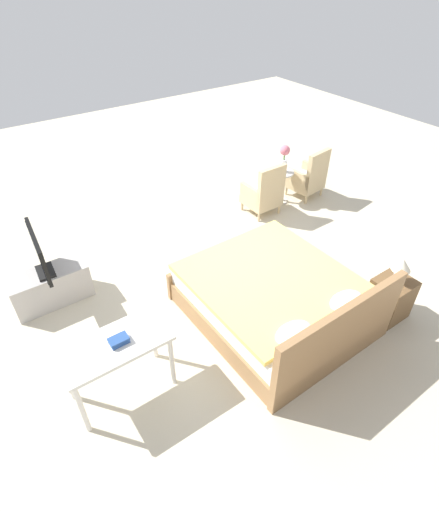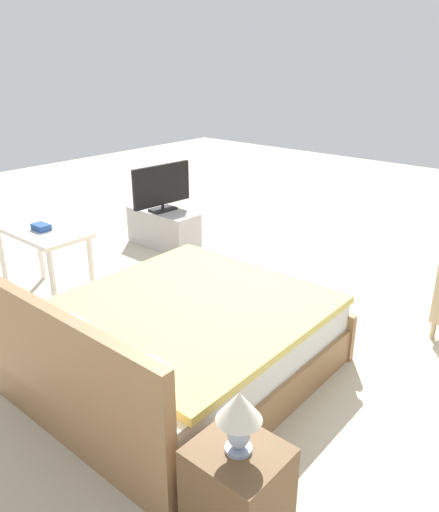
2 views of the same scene
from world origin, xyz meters
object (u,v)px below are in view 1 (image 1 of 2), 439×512
object	(u,v)px
vanity_desk	(116,351)
nightstand	(390,298)
armchair_by_window_left	(308,178)
tv_stand	(51,287)
side_table	(281,183)
bed	(276,300)
flower_vase	(284,156)
tv_flatscreen	(39,253)
table_lamp	(401,267)
armchair_by_window_right	(264,194)
book_stack	(119,340)

from	to	relation	value
vanity_desk	nightstand	bearing A→B (deg)	164.64
armchair_by_window_left	tv_stand	distance (m)	4.72
side_table	vanity_desk	xyz separation A→B (m)	(3.99, 2.05, 0.26)
bed	side_table	xyz separation A→B (m)	(-2.02, -2.16, 0.07)
flower_vase	tv_flatscreen	xyz separation A→B (m)	(4.19, 0.27, -0.10)
side_table	tv_stand	world-z (taller)	side_table
vanity_desk	armchair_by_window_left	bearing A→B (deg)	-157.01
bed	flower_vase	distance (m)	3.01
table_lamp	tv_flatscreen	world-z (taller)	tv_flatscreen
side_table	table_lamp	distance (m)	3.06
side_table	table_lamp	world-z (taller)	table_lamp
bed	armchair_by_window_left	distance (m)	3.25
tv_stand	flower_vase	bearing A→B (deg)	-176.30
armchair_by_window_left	armchair_by_window_right	distance (m)	1.06
armchair_by_window_right	flower_vase	distance (m)	0.74
nightstand	vanity_desk	world-z (taller)	vanity_desk
side_table	tv_flatscreen	xyz separation A→B (m)	(4.19, 0.27, 0.41)
tv_stand	book_stack	size ratio (longest dim) A/B	5.26
bed	tv_flatscreen	world-z (taller)	tv_flatscreen
flower_vase	table_lamp	bearing A→B (deg)	74.21
side_table	nightstand	bearing A→B (deg)	74.21
vanity_desk	book_stack	world-z (taller)	book_stack
table_lamp	book_stack	world-z (taller)	table_lamp
tv_stand	book_stack	world-z (taller)	book_stack
bed	table_lamp	distance (m)	1.49
armchair_by_window_left	vanity_desk	world-z (taller)	armchair_by_window_left
bed	vanity_desk	world-z (taller)	bed
tv_stand	vanity_desk	size ratio (longest dim) A/B	0.92
armchair_by_window_left	nightstand	bearing A→B (deg)	64.00
armchair_by_window_left	tv_flatscreen	size ratio (longest dim) A/B	1.07
nightstand	tv_stand	xyz separation A→B (m)	(3.36, -2.65, -0.04)
book_stack	tv_stand	bearing A→B (deg)	-82.39
tv_stand	armchair_by_window_left	bearing A→B (deg)	-178.35
armchair_by_window_left	flower_vase	bearing A→B (deg)	-14.19
armchair_by_window_left	table_lamp	world-z (taller)	armchair_by_window_left
flower_vase	nightstand	distance (m)	3.09
armchair_by_window_left	vanity_desk	distance (m)	4.92
armchair_by_window_right	table_lamp	bearing A→B (deg)	83.81
armchair_by_window_right	flower_vase	bearing A→B (deg)	-165.52
side_table	flower_vase	world-z (taller)	flower_vase
book_stack	table_lamp	bearing A→B (deg)	164.70
tv_flatscreen	armchair_by_window_left	bearing A→B (deg)	-178.35
bed	tv_flatscreen	distance (m)	2.92
armchair_by_window_left	flower_vase	size ratio (longest dim) A/B	1.93
table_lamp	vanity_desk	distance (m)	3.28
armchair_by_window_left	table_lamp	bearing A→B (deg)	64.01
tv_flatscreen	nightstand	bearing A→B (deg)	141.74
armchair_by_window_left	book_stack	distance (m)	4.89
tv_stand	book_stack	xyz separation A→B (m)	(-0.24, 1.80, 0.53)
side_table	bed	bearing A→B (deg)	46.94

